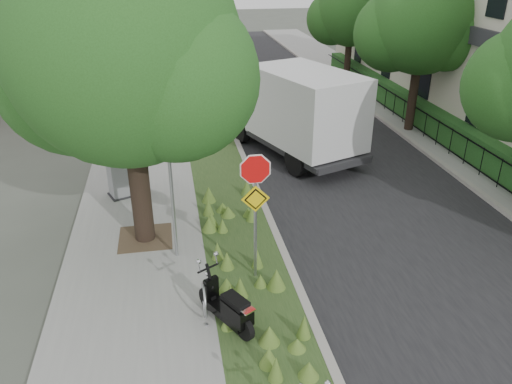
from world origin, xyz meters
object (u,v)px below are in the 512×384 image
scooter_near (231,312)px  box_truck (296,108)px  sign_assembly (255,192)px  utility_cabinet (124,176)px

scooter_near → box_truck: bearing=68.5°
sign_assembly → scooter_near: 2.60m
scooter_near → box_truck: 10.21m
sign_assembly → box_truck: (2.91, 7.74, -0.50)m
utility_cabinet → box_truck: bearing=23.7°
utility_cabinet → sign_assembly: bearing=-57.1°
box_truck → scooter_near: bearing=-111.5°
sign_assembly → scooter_near: (-0.80, -1.69, -1.80)m
sign_assembly → box_truck: bearing=69.4°
sign_assembly → utility_cabinet: bearing=122.9°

